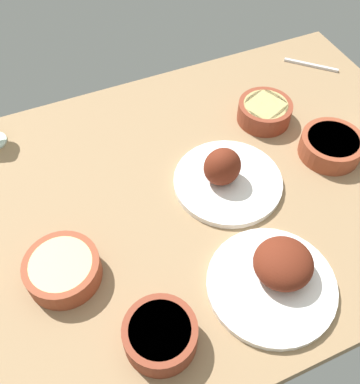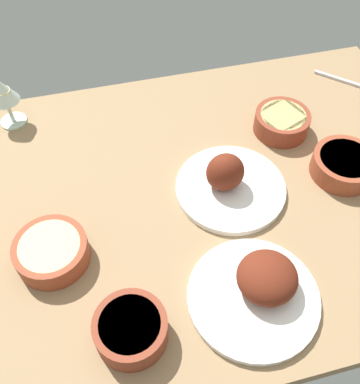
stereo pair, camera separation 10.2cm
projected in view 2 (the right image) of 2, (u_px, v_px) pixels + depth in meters
The scene contains 9 objects.
dining_table at pixel (180, 202), 105.10cm from camera, with size 140.00×90.00×4.00cm, color #937551.
plate_near_viewer at pixel (229, 182), 102.67cm from camera, with size 26.09×26.09×10.83cm.
plate_center_main at pixel (260, 288), 86.23cm from camera, with size 26.37×26.37×8.83cm.
bowl_potatoes at pixel (51, 251), 91.26cm from camera, with size 15.46×15.46×5.30cm.
bowl_pasta at pixel (282, 122), 114.98cm from camera, with size 14.31×14.31×5.51cm.
bowl_sauce at pixel (344, 164), 105.93cm from camera, with size 15.50×15.50×5.36cm.
bowl_soup at pixel (131, 329), 80.80cm from camera, with size 13.85×13.85×5.99cm.
wine_glass at pixel (2, 93), 111.47cm from camera, with size 7.60×7.60×14.00cm.
fork_loose at pixel (341, 80), 129.63cm from camera, with size 16.45×0.90×0.80cm, color silver.
Camera 2 is at (15.31, 60.47, 86.63)cm, focal length 41.04 mm.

